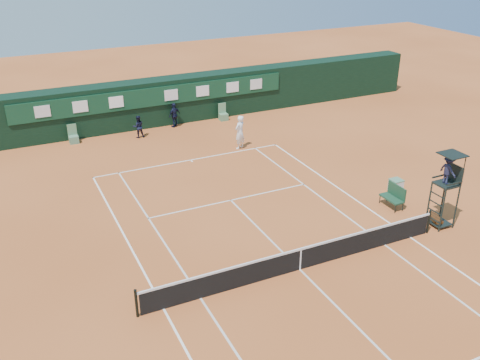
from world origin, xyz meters
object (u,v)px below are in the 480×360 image
(tennis_net, at_px, (300,258))
(umpire_chair, at_px, (448,175))
(player, at_px, (240,132))
(player_bench, at_px, (394,195))
(cooler, at_px, (396,185))

(tennis_net, distance_m, umpire_chair, 7.57)
(tennis_net, xyz_separation_m, player, (3.29, 12.31, 0.51))
(tennis_net, bearing_deg, player_bench, 20.90)
(tennis_net, relative_size, player_bench, 10.75)
(umpire_chair, distance_m, cooler, 4.15)
(tennis_net, height_order, player_bench, same)
(player_bench, relative_size, player, 0.59)
(umpire_chair, bearing_deg, player_bench, 106.19)
(player_bench, xyz_separation_m, cooler, (1.20, 1.23, -0.27))
(tennis_net, height_order, umpire_chair, umpire_chair)
(umpire_chair, height_order, player, umpire_chair)
(umpire_chair, xyz_separation_m, player_bench, (-0.67, 2.29, -1.86))
(player, bearing_deg, cooler, 90.54)
(tennis_net, height_order, cooler, tennis_net)
(tennis_net, bearing_deg, umpire_chair, 1.93)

